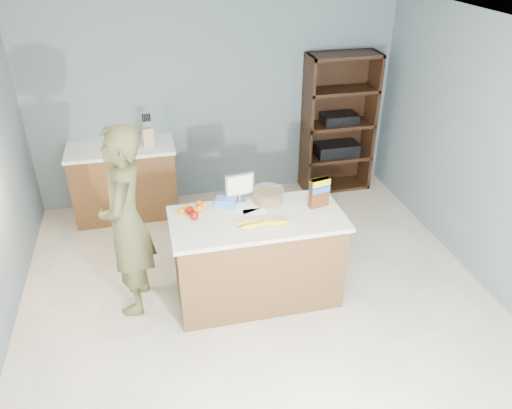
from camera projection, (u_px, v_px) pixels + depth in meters
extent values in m
cube|color=beige|center=(265.00, 316.00, 4.64)|extent=(4.50, 5.00, 0.02)
cube|color=slate|center=(216.00, 102.00, 6.13)|extent=(4.50, 0.02, 2.50)
cube|color=slate|center=(509.00, 171.00, 4.46)|extent=(0.02, 5.00, 2.50)
cube|color=white|center=(268.00, 39.00, 3.39)|extent=(4.50, 5.00, 0.02)
cube|color=brown|center=(257.00, 260.00, 4.68)|extent=(1.50, 0.70, 0.86)
cube|color=silver|center=(257.00, 219.00, 4.46)|extent=(1.56, 0.76, 0.04)
cube|color=black|center=(257.00, 291.00, 4.87)|extent=(1.46, 0.66, 0.10)
cube|color=brown|center=(125.00, 182.00, 6.05)|extent=(1.20, 0.60, 0.86)
cube|color=white|center=(120.00, 148.00, 5.82)|extent=(1.24, 0.62, 0.04)
cube|color=black|center=(333.00, 119.00, 6.59)|extent=(0.90, 0.04, 1.80)
cube|color=black|center=(307.00, 127.00, 6.35)|extent=(0.04, 0.40, 1.80)
cube|color=black|center=(369.00, 121.00, 6.52)|extent=(0.04, 0.40, 1.80)
cube|color=black|center=(333.00, 184.00, 6.88)|extent=(0.90, 0.40, 0.04)
cube|color=black|center=(336.00, 156.00, 6.66)|extent=(0.90, 0.40, 0.04)
cube|color=black|center=(338.00, 124.00, 6.44)|extent=(0.90, 0.40, 0.04)
cube|color=black|center=(341.00, 90.00, 6.21)|extent=(0.90, 0.40, 0.04)
cube|color=black|center=(345.00, 55.00, 6.00)|extent=(0.90, 0.40, 0.04)
cube|color=black|center=(336.00, 149.00, 6.61)|extent=(0.55, 0.32, 0.16)
cube|color=black|center=(339.00, 118.00, 6.40)|extent=(0.45, 0.30, 0.12)
imported|color=#4B4B29|center=(126.00, 223.00, 4.36)|extent=(0.53, 0.72, 1.81)
cube|color=tan|center=(149.00, 137.00, 5.77)|extent=(0.12, 0.10, 0.22)
cylinder|color=black|center=(144.00, 125.00, 5.69)|extent=(0.02, 0.02, 0.09)
cylinder|color=black|center=(145.00, 124.00, 5.69)|extent=(0.02, 0.02, 0.09)
cylinder|color=black|center=(147.00, 124.00, 5.70)|extent=(0.02, 0.02, 0.09)
cylinder|color=black|center=(149.00, 124.00, 5.70)|extent=(0.02, 0.02, 0.09)
cylinder|color=black|center=(151.00, 124.00, 5.70)|extent=(0.02, 0.02, 0.09)
cube|color=white|center=(247.00, 210.00, 4.55)|extent=(0.25, 0.19, 0.00)
cube|color=white|center=(255.00, 212.00, 4.52)|extent=(0.22, 0.12, 0.00)
ellipsoid|color=yellow|center=(248.00, 223.00, 4.32)|extent=(0.22, 0.05, 0.05)
ellipsoid|color=yellow|center=(252.00, 226.00, 4.27)|extent=(0.22, 0.07, 0.05)
ellipsoid|color=yellow|center=(270.00, 222.00, 4.33)|extent=(0.22, 0.09, 0.05)
ellipsoid|color=yellow|center=(278.00, 223.00, 4.31)|extent=(0.22, 0.06, 0.05)
sphere|color=#8F0E07|center=(190.00, 211.00, 4.46)|extent=(0.08, 0.08, 0.08)
sphere|color=#8F0E07|center=(194.00, 215.00, 4.39)|extent=(0.08, 0.08, 0.08)
sphere|color=orange|center=(189.00, 211.00, 4.48)|extent=(0.06, 0.06, 0.06)
sphere|color=orange|center=(186.00, 208.00, 4.52)|extent=(0.06, 0.06, 0.06)
sphere|color=orange|center=(200.00, 209.00, 4.51)|extent=(0.06, 0.06, 0.06)
sphere|color=orange|center=(204.00, 206.00, 4.55)|extent=(0.06, 0.06, 0.06)
sphere|color=orange|center=(181.00, 211.00, 4.47)|extent=(0.06, 0.06, 0.06)
sphere|color=orange|center=(199.00, 208.00, 4.51)|extent=(0.06, 0.06, 0.06)
sphere|color=orange|center=(199.00, 204.00, 4.59)|extent=(0.06, 0.06, 0.06)
sphere|color=orange|center=(193.00, 211.00, 4.48)|extent=(0.06, 0.06, 0.06)
cube|color=blue|center=(226.00, 202.00, 4.60)|extent=(0.21, 0.18, 0.08)
cylinder|color=#267219|center=(268.00, 198.00, 4.66)|extent=(0.27, 0.27, 0.09)
cylinder|color=white|center=(268.00, 196.00, 4.65)|extent=(0.30, 0.30, 0.13)
cylinder|color=silver|center=(240.00, 200.00, 4.70)|extent=(0.12, 0.12, 0.01)
cylinder|color=silver|center=(240.00, 197.00, 4.68)|extent=(0.02, 0.02, 0.05)
cube|color=silver|center=(239.00, 184.00, 4.62)|extent=(0.28, 0.08, 0.22)
cube|color=yellow|center=(240.00, 185.00, 4.60)|extent=(0.24, 0.04, 0.18)
cube|color=#592B14|center=(319.00, 193.00, 4.55)|extent=(0.19, 0.10, 0.28)
cube|color=yellow|center=(320.00, 182.00, 4.49)|extent=(0.20, 0.11, 0.06)
cube|color=blue|center=(319.00, 189.00, 4.53)|extent=(0.20, 0.11, 0.05)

